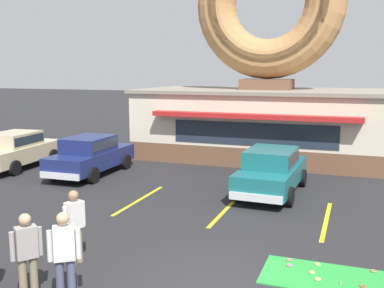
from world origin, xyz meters
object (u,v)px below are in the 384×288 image
golf_ball (341,283)px  pedestrian_hooded_kid (27,252)px  car_teal (271,169)px  car_navy (91,154)px  pedestrian_leather_jacket_man (64,253)px  pedestrian_blue_sweater_man (75,223)px  car_champagne (16,148)px

golf_ball → pedestrian_hooded_kid: pedestrian_hooded_kid is taller
car_teal → car_navy: same height
pedestrian_hooded_kid → pedestrian_leather_jacket_man: pedestrian_leather_jacket_man is taller
pedestrian_leather_jacket_man → pedestrian_blue_sweater_man: bearing=119.1°
car_champagne → car_teal: bearing=-1.5°
pedestrian_blue_sweater_man → pedestrian_leather_jacket_man: 1.79m
golf_ball → pedestrian_hooded_kid: size_ratio=0.03×
golf_ball → car_navy: (-10.12, 6.68, 0.82)m
car_teal → car_navy: bearing=177.5°
golf_ball → car_teal: (-2.58, 6.35, 0.82)m
pedestrian_blue_sweater_man → pedestrian_hooded_kid: bearing=-86.7°
car_teal → pedestrian_leather_jacket_man: size_ratio=2.62×
golf_ball → car_navy: bearing=146.6°
car_teal → pedestrian_blue_sweater_man: pedestrian_blue_sweater_man is taller
car_champagne → pedestrian_leather_jacket_man: 12.97m
golf_ball → car_teal: 6.90m
car_teal → pedestrian_leather_jacket_man: bearing=-103.7°
pedestrian_blue_sweater_man → car_teal: bearing=67.5°
car_champagne → pedestrian_blue_sweater_man: pedestrian_blue_sweater_man is taller
car_teal → pedestrian_hooded_kid: (-2.93, -8.94, 0.06)m
golf_ball → pedestrian_hooded_kid: (-5.51, -2.59, 0.88)m
pedestrian_hooded_kid → pedestrian_leather_jacket_man: size_ratio=0.95×
golf_ball → car_navy: 12.16m
pedestrian_hooded_kid → car_champagne: bearing=132.3°
golf_ball → car_navy: size_ratio=0.01×
car_navy → pedestrian_leather_jacket_man: size_ratio=2.61×
golf_ball → car_teal: bearing=112.1°
pedestrian_blue_sweater_man → pedestrian_hooded_kid: (0.09, -1.64, -0.01)m
pedestrian_blue_sweater_man → pedestrian_hooded_kid: pedestrian_blue_sweater_man is taller
pedestrian_leather_jacket_man → car_navy: bearing=120.4°
car_navy → pedestrian_hooded_kid: (4.61, -9.28, 0.06)m
car_teal → car_champagne: (-11.33, 0.31, 0.00)m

